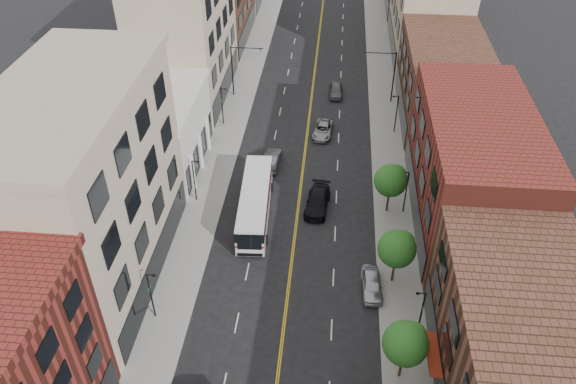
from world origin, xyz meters
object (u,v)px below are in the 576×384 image
(car_parked_far, at_px, (372,284))
(car_lane_behind, at_px, (272,160))
(car_lane_a, at_px, (318,201))
(car_lane_c, at_px, (336,90))
(city_bus, at_px, (255,201))
(car_lane_b, at_px, (323,130))

(car_parked_far, height_order, car_lane_behind, car_lane_behind)
(car_lane_a, xyz_separation_m, car_lane_c, (1.34, 25.30, -0.06))
(city_bus, bearing_deg, car_parked_far, -41.68)
(car_lane_b, bearing_deg, car_lane_c, 88.15)
(city_bus, xyz_separation_m, car_lane_c, (7.68, 27.22, -1.13))
(car_lane_b, bearing_deg, city_bus, -105.25)
(city_bus, distance_m, car_lane_behind, 9.34)
(city_bus, height_order, car_parked_far, city_bus)
(city_bus, height_order, car_lane_behind, city_bus)
(car_lane_b, height_order, car_lane_c, car_lane_c)
(car_lane_behind, xyz_separation_m, car_lane_b, (5.65, 7.33, -0.11))
(car_parked_far, relative_size, car_lane_a, 0.79)
(car_lane_behind, bearing_deg, car_lane_a, 131.20)
(city_bus, bearing_deg, car_lane_b, 66.13)
(car_lane_a, distance_m, car_lane_b, 14.66)
(city_bus, xyz_separation_m, car_parked_far, (11.72, -9.36, -1.14))
(car_lane_behind, distance_m, car_lane_a, 9.28)
(car_lane_a, xyz_separation_m, car_lane_b, (-0.04, 14.66, -0.14))
(car_lane_behind, distance_m, car_lane_c, 19.30)
(car_parked_far, distance_m, car_lane_behind, 21.65)
(car_lane_b, distance_m, car_lane_c, 10.73)
(city_bus, relative_size, car_lane_b, 2.60)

